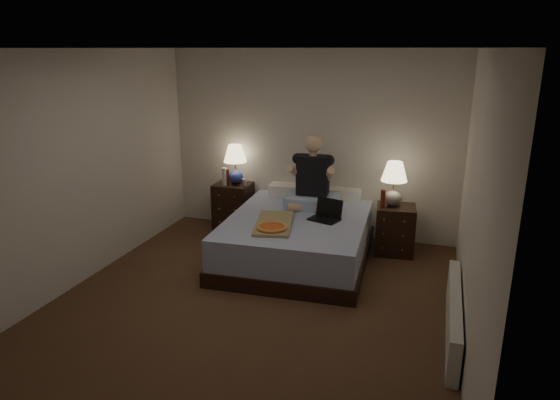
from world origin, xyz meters
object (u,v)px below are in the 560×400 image
(beer_bottle_left, at_px, (227,177))
(pizza_box, at_px, (272,228))
(bed, at_px, (299,236))
(radiator, at_px, (453,315))
(nightstand_left, at_px, (234,206))
(water_bottle, at_px, (224,177))
(person, at_px, (312,172))
(laptop, at_px, (324,211))
(lamp_right, at_px, (394,184))
(soda_can, at_px, (244,182))
(lamp_left, at_px, (235,165))
(beer_bottle_right, at_px, (383,199))
(nightstand_right, at_px, (395,230))

(beer_bottle_left, bearing_deg, pizza_box, -49.24)
(bed, height_order, radiator, bed)
(bed, height_order, nightstand_left, nightstand_left)
(bed, height_order, pizza_box, pizza_box)
(water_bottle, xyz_separation_m, person, (1.33, -0.26, 0.22))
(beer_bottle_left, distance_m, radiator, 3.66)
(laptop, relative_size, pizza_box, 0.45)
(lamp_right, height_order, soda_can, lamp_right)
(bed, height_order, soda_can, soda_can)
(nightstand_left, height_order, soda_can, soda_can)
(lamp_right, bearing_deg, lamp_left, 174.41)
(beer_bottle_right, distance_m, person, 0.93)
(beer_bottle_right, relative_size, radiator, 0.14)
(lamp_right, height_order, water_bottle, lamp_right)
(lamp_right, xyz_separation_m, soda_can, (-2.06, 0.15, -0.19))
(water_bottle, height_order, radiator, water_bottle)
(water_bottle, bearing_deg, beer_bottle_left, 34.01)
(lamp_left, distance_m, soda_can, 0.29)
(nightstand_left, relative_size, water_bottle, 2.65)
(bed, height_order, beer_bottle_left, beer_bottle_left)
(person, height_order, pizza_box, person)
(beer_bottle_right, height_order, person, person)
(beer_bottle_left, relative_size, person, 0.25)
(lamp_left, bearing_deg, laptop, -28.96)
(soda_can, relative_size, beer_bottle_right, 0.43)
(nightstand_right, height_order, beer_bottle_right, beer_bottle_right)
(beer_bottle_left, distance_m, beer_bottle_right, 2.20)
(pizza_box, bearing_deg, beer_bottle_right, 31.06)
(nightstand_right, relative_size, person, 0.67)
(nightstand_left, relative_size, person, 0.71)
(water_bottle, bearing_deg, beer_bottle_right, -5.73)
(beer_bottle_left, bearing_deg, lamp_right, -2.92)
(bed, bearing_deg, radiator, -38.34)
(water_bottle, relative_size, beer_bottle_right, 1.09)
(lamp_left, xyz_separation_m, beer_bottle_right, (2.10, -0.34, -0.21))
(bed, bearing_deg, laptop, -15.94)
(person, bearing_deg, beer_bottle_right, -1.81)
(nightstand_left, relative_size, nightstand_right, 1.07)
(soda_can, relative_size, beer_bottle_left, 0.43)
(lamp_left, xyz_separation_m, pizza_box, (1.01, -1.37, -0.36))
(nightstand_right, distance_m, lamp_right, 0.59)
(water_bottle, bearing_deg, laptop, -23.56)
(soda_can, bearing_deg, lamp_left, 155.23)
(pizza_box, bearing_deg, nightstand_left, 115.18)
(bed, bearing_deg, water_bottle, 150.87)
(nightstand_left, bearing_deg, beer_bottle_left, -116.39)
(radiator, bearing_deg, nightstand_left, 145.98)
(soda_can, bearing_deg, person, -16.45)
(bed, distance_m, soda_can, 1.28)
(water_bottle, xyz_separation_m, beer_bottle_right, (2.22, -0.22, -0.05))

